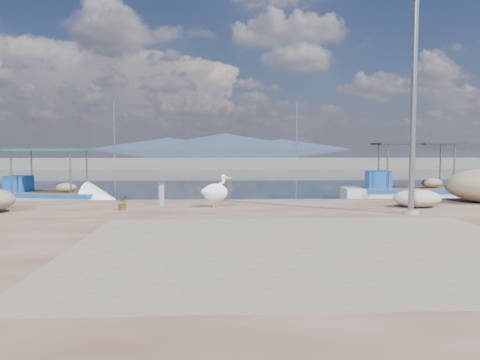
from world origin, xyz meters
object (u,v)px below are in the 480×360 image
object	(u,v)px
boat_left	(50,200)
boat_right	(413,196)
bollard_near	(161,192)
lamp_post	(413,96)
pelican	(216,192)

from	to	relation	value
boat_left	boat_right	size ratio (longest dim) A/B	0.92
boat_right	bollard_near	bearing A→B (deg)	-149.93
lamp_post	bollard_near	world-z (taller)	lamp_post
boat_right	bollard_near	world-z (taller)	boat_right
pelican	lamp_post	xyz separation A→B (m)	(5.51, -1.78, 2.82)
boat_left	boat_right	bearing A→B (deg)	12.85
boat_left	pelican	xyz separation A→B (m)	(6.81, -4.68, 0.77)
boat_left	boat_right	xyz separation A→B (m)	(15.42, 0.66, 0.02)
boat_left	lamp_post	xyz separation A→B (m)	(12.33, -6.46, 3.59)
pelican	bollard_near	size ratio (longest dim) A/B	1.43
boat_right	bollard_near	xyz separation A→B (m)	(-10.39, -4.70, 0.67)
bollard_near	boat_right	bearing A→B (deg)	24.35
pelican	lamp_post	size ratio (longest dim) A/B	0.15
boat_right	pelican	xyz separation A→B (m)	(-8.60, -5.34, 0.75)
boat_right	pelican	size ratio (longest dim) A/B	5.98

